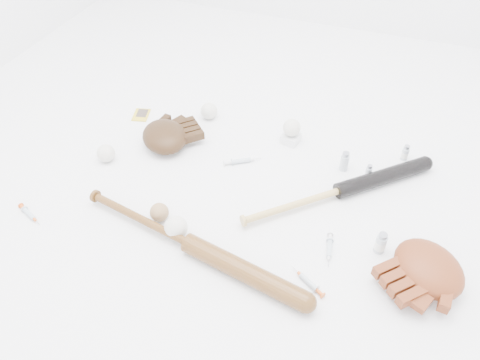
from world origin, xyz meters
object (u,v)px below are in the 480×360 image
(bat_dark, at_px, (339,191))
(bat_wood, at_px, (189,243))
(pedestal, at_px, (291,138))
(glove_dark, at_px, (165,136))

(bat_dark, bearing_deg, bat_wood, -177.64)
(bat_wood, distance_m, pedestal, 0.68)
(bat_dark, bearing_deg, glove_dark, 133.27)
(bat_wood, relative_size, glove_dark, 3.49)
(bat_wood, bearing_deg, glove_dark, 136.05)
(pedestal, bearing_deg, glove_dark, -157.52)
(bat_dark, xyz_separation_m, pedestal, (-0.25, 0.25, -0.01))
(bat_wood, bearing_deg, pedestal, 87.76)
(glove_dark, xyz_separation_m, pedestal, (0.48, 0.20, -0.03))
(bat_wood, bearing_deg, bat_dark, 56.43)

